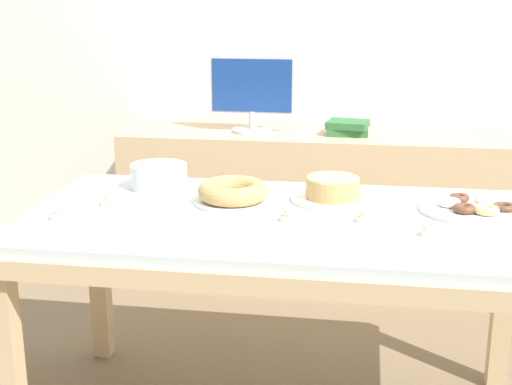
% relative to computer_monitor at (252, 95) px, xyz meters
% --- Properties ---
extents(wall_back, '(8.00, 0.10, 2.60)m').
position_rel_computer_monitor_xyz_m(wall_back, '(0.31, 0.30, 0.32)').
color(wall_back, white).
rests_on(wall_back, ground).
extents(dining_table, '(1.72, 0.89, 0.77)m').
position_rel_computer_monitor_xyz_m(dining_table, '(0.31, -1.30, -0.30)').
color(dining_table, silver).
rests_on(dining_table, ground).
extents(sideboard, '(1.93, 0.44, 0.79)m').
position_rel_computer_monitor_xyz_m(sideboard, '(0.31, 0.00, -0.59)').
color(sideboard, '#D1B284').
rests_on(sideboard, ground).
extents(computer_monitor, '(0.42, 0.20, 0.38)m').
position_rel_computer_monitor_xyz_m(computer_monitor, '(0.00, 0.00, 0.00)').
color(computer_monitor, silver).
rests_on(computer_monitor, sideboard).
extents(book_stack, '(0.22, 0.20, 0.07)m').
position_rel_computer_monitor_xyz_m(book_stack, '(0.48, 0.00, -0.15)').
color(book_stack, '#2D6638').
rests_on(book_stack, sideboard).
extents(cake_chocolate_round, '(0.29, 0.29, 0.09)m').
position_rel_computer_monitor_xyz_m(cake_chocolate_round, '(0.46, -1.11, -0.17)').
color(cake_chocolate_round, white).
rests_on(cake_chocolate_round, dining_table).
extents(cake_golden_bundt, '(0.27, 0.27, 0.08)m').
position_rel_computer_monitor_xyz_m(cake_golden_bundt, '(0.13, -1.19, -0.17)').
color(cake_golden_bundt, white).
rests_on(cake_golden_bundt, dining_table).
extents(pastry_platter, '(0.36, 0.36, 0.04)m').
position_rel_computer_monitor_xyz_m(pastry_platter, '(0.93, -1.16, -0.20)').
color(pastry_platter, white).
rests_on(pastry_platter, dining_table).
extents(plate_stack, '(0.21, 0.21, 0.09)m').
position_rel_computer_monitor_xyz_m(plate_stack, '(-0.18, -1.03, -0.17)').
color(plate_stack, white).
rests_on(plate_stack, dining_table).
extents(tealight_near_cakes, '(0.04, 0.04, 0.04)m').
position_rel_computer_monitor_xyz_m(tealight_near_cakes, '(0.33, -1.35, -0.20)').
color(tealight_near_cakes, silver).
rests_on(tealight_near_cakes, dining_table).
extents(tealight_centre, '(0.04, 0.04, 0.04)m').
position_rel_computer_monitor_xyz_m(tealight_centre, '(0.56, -1.33, -0.20)').
color(tealight_centre, silver).
rests_on(tealight_centre, dining_table).
extents(tealight_right_edge, '(0.04, 0.04, 0.04)m').
position_rel_computer_monitor_xyz_m(tealight_right_edge, '(-0.30, -1.28, -0.20)').
color(tealight_right_edge, silver).
rests_on(tealight_right_edge, dining_table).
extents(tealight_left_edge, '(0.04, 0.04, 0.04)m').
position_rel_computer_monitor_xyz_m(tealight_left_edge, '(-0.40, -1.45, -0.20)').
color(tealight_left_edge, silver).
rests_on(tealight_left_edge, dining_table).
extents(tealight_near_front, '(0.04, 0.04, 0.04)m').
position_rel_computer_monitor_xyz_m(tealight_near_front, '(0.76, -1.43, -0.20)').
color(tealight_near_front, silver).
rests_on(tealight_near_front, dining_table).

